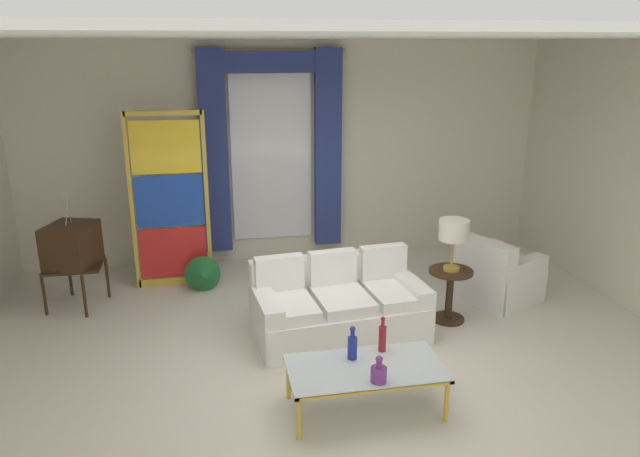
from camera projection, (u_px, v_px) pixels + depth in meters
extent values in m
plane|color=silver|center=(332.00, 357.00, 5.89)|extent=(16.00, 16.00, 0.00)
cube|color=silver|center=(287.00, 152.00, 8.31)|extent=(8.00, 0.12, 3.00)
cube|color=white|center=(317.00, 36.00, 5.74)|extent=(8.00, 7.60, 0.04)
cube|color=white|center=(271.00, 150.00, 8.18)|extent=(1.10, 0.02, 2.50)
cylinder|color=gold|center=(270.00, 51.00, 7.71)|extent=(2.00, 0.04, 0.04)
cube|color=navy|center=(215.00, 154.00, 7.94)|extent=(0.36, 0.12, 2.70)
cube|color=navy|center=(328.00, 150.00, 8.22)|extent=(0.36, 0.12, 2.70)
cube|color=navy|center=(270.00, 62.00, 7.74)|extent=(1.80, 0.10, 0.28)
cube|color=white|center=(340.00, 320.00, 6.26)|extent=(1.82, 1.07, 0.38)
cube|color=white|center=(329.00, 289.00, 6.54)|extent=(1.75, 0.37, 0.78)
cube|color=white|center=(409.00, 303.00, 6.45)|extent=(0.28, 0.87, 0.56)
cube|color=white|center=(267.00, 321.00, 6.02)|extent=(0.28, 0.87, 0.56)
cube|color=white|center=(394.00, 293.00, 6.30)|extent=(0.61, 0.79, 0.12)
cube|color=white|center=(383.00, 263.00, 6.53)|extent=(0.52, 0.19, 0.40)
cube|color=white|center=(342.00, 299.00, 6.14)|extent=(0.61, 0.79, 0.12)
cube|color=white|center=(332.00, 269.00, 6.37)|extent=(0.52, 0.19, 0.40)
cube|color=white|center=(287.00, 306.00, 5.98)|extent=(0.61, 0.79, 0.12)
cube|color=white|center=(279.00, 274.00, 6.21)|extent=(0.52, 0.19, 0.40)
cube|color=silver|center=(365.00, 367.00, 4.93)|extent=(1.29, 0.66, 0.02)
cube|color=gold|center=(356.00, 351.00, 5.23)|extent=(1.29, 0.04, 0.03)
cube|color=gold|center=(376.00, 390.00, 4.65)|extent=(1.29, 0.04, 0.03)
cube|color=gold|center=(291.00, 377.00, 4.83)|extent=(0.04, 0.66, 0.03)
cube|color=gold|center=(437.00, 362.00, 5.05)|extent=(0.04, 0.66, 0.03)
cylinder|color=gold|center=(288.00, 379.00, 5.16)|extent=(0.04, 0.04, 0.38)
cylinder|color=gold|center=(421.00, 365.00, 5.38)|extent=(0.04, 0.04, 0.38)
cylinder|color=gold|center=(299.00, 418.00, 4.62)|extent=(0.04, 0.04, 0.38)
cylinder|color=gold|center=(447.00, 401.00, 4.84)|extent=(0.04, 0.04, 0.38)
cylinder|color=maroon|center=(382.00, 339.00, 5.14)|extent=(0.07, 0.07, 0.23)
cylinder|color=maroon|center=(383.00, 324.00, 5.10)|extent=(0.03, 0.03, 0.06)
sphere|color=maroon|center=(383.00, 319.00, 5.09)|extent=(0.04, 0.04, 0.04)
cylinder|color=#753384|center=(379.00, 375.00, 4.69)|extent=(0.13, 0.13, 0.12)
cylinder|color=#753384|center=(379.00, 365.00, 4.67)|extent=(0.05, 0.05, 0.05)
sphere|color=#753384|center=(379.00, 359.00, 4.65)|extent=(0.06, 0.06, 0.06)
cylinder|color=navy|center=(352.00, 348.00, 5.02)|extent=(0.08, 0.08, 0.20)
cylinder|color=navy|center=(353.00, 334.00, 4.99)|extent=(0.04, 0.04, 0.06)
sphere|color=navy|center=(353.00, 329.00, 4.97)|extent=(0.05, 0.05, 0.05)
cube|color=#382314|center=(74.00, 266.00, 6.89)|extent=(0.62, 0.54, 0.03)
cylinder|color=#382314|center=(44.00, 294.00, 6.73)|extent=(0.04, 0.04, 0.50)
cylinder|color=#382314|center=(70.00, 276.00, 7.26)|extent=(0.04, 0.04, 0.50)
cylinder|color=#382314|center=(84.00, 297.00, 6.67)|extent=(0.04, 0.04, 0.50)
cylinder|color=#382314|center=(107.00, 278.00, 7.21)|extent=(0.04, 0.04, 0.50)
cube|color=#382314|center=(71.00, 245.00, 6.82)|extent=(0.63, 0.68, 0.48)
cube|color=black|center=(52.00, 242.00, 6.84)|extent=(0.13, 0.38, 0.30)
cylinder|color=gold|center=(50.00, 260.00, 6.82)|extent=(0.02, 0.04, 0.04)
cylinder|color=gold|center=(58.00, 256.00, 6.97)|extent=(0.02, 0.04, 0.04)
cylinder|color=silver|center=(67.00, 209.00, 6.69)|extent=(0.05, 0.13, 0.34)
cylinder|color=silver|center=(67.00, 209.00, 6.69)|extent=(0.05, 0.13, 0.34)
cube|color=white|center=(498.00, 282.00, 7.20)|extent=(1.07, 1.07, 0.40)
cube|color=white|center=(500.00, 263.00, 7.13)|extent=(0.92, 0.92, 0.10)
cube|color=white|center=(482.00, 273.00, 6.96)|extent=(0.52, 0.81, 0.80)
cube|color=white|center=(477.00, 268.00, 7.42)|extent=(0.74, 0.48, 0.58)
cube|color=white|center=(521.00, 284.00, 6.93)|extent=(0.74, 0.48, 0.58)
cube|color=gold|center=(132.00, 203.00, 7.25)|extent=(0.05, 0.05, 2.20)
cube|color=gold|center=(207.00, 199.00, 7.41)|extent=(0.05, 0.05, 2.20)
cube|color=gold|center=(163.00, 113.00, 7.01)|extent=(0.90, 0.05, 0.06)
cube|color=gold|center=(176.00, 281.00, 7.64)|extent=(0.90, 0.05, 0.10)
cube|color=red|center=(174.00, 252.00, 7.53)|extent=(0.82, 0.02, 0.64)
cube|color=#1E47B7|center=(170.00, 201.00, 7.33)|extent=(0.82, 0.02, 0.64)
cube|color=yellow|center=(165.00, 147.00, 7.13)|extent=(0.82, 0.02, 0.64)
cylinder|color=beige|center=(204.00, 286.00, 7.54)|extent=(0.16, 0.16, 0.06)
ellipsoid|color=#1C5794|center=(203.00, 278.00, 7.51)|extent=(0.18, 0.32, 0.20)
sphere|color=#1C5794|center=(202.00, 265.00, 7.61)|extent=(0.09, 0.09, 0.09)
cone|color=gold|center=(202.00, 264.00, 7.66)|extent=(0.02, 0.04, 0.02)
cone|color=#226F36|center=(203.00, 275.00, 7.31)|extent=(0.44, 0.40, 0.50)
cylinder|color=#382314|center=(451.00, 271.00, 6.51)|extent=(0.48, 0.48, 0.03)
cylinder|color=#382314|center=(449.00, 296.00, 6.60)|extent=(0.08, 0.08, 0.55)
cylinder|color=#382314|center=(448.00, 319.00, 6.68)|extent=(0.36, 0.36, 0.03)
cylinder|color=#B29338|center=(451.00, 268.00, 6.50)|extent=(0.18, 0.18, 0.04)
cylinder|color=#B29338|center=(452.00, 251.00, 6.44)|extent=(0.03, 0.03, 0.36)
cylinder|color=silver|center=(454.00, 230.00, 6.37)|extent=(0.32, 0.32, 0.22)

